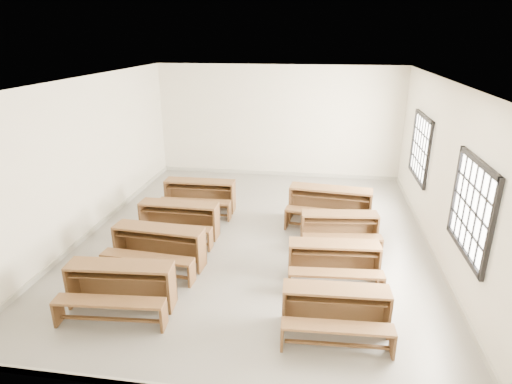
# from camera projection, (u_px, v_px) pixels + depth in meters

# --- Properties ---
(room) EXTENTS (8.50, 8.50, 3.20)m
(room) POSITION_uv_depth(u_px,v_px,m) (261.00, 136.00, 8.18)
(room) COLOR slate
(room) RESTS_ON ground
(desk_set_0) EXTENTS (1.67, 0.95, 0.72)m
(desk_set_0) POSITION_uv_depth(u_px,v_px,m) (120.00, 283.00, 6.50)
(desk_set_0) COLOR brown
(desk_set_0) RESTS_ON ground
(desk_set_1) EXTENTS (1.71, 0.98, 0.74)m
(desk_set_1) POSITION_uv_depth(u_px,v_px,m) (158.00, 244.00, 7.69)
(desk_set_1) COLOR brown
(desk_set_1) RESTS_ON ground
(desk_set_2) EXTENTS (1.64, 0.87, 0.73)m
(desk_set_2) POSITION_uv_depth(u_px,v_px,m) (179.00, 218.00, 8.82)
(desk_set_2) COLOR brown
(desk_set_2) RESTS_ON ground
(desk_set_3) EXTENTS (1.66, 0.88, 0.74)m
(desk_set_3) POSITION_uv_depth(u_px,v_px,m) (200.00, 193.00, 10.13)
(desk_set_3) COLOR brown
(desk_set_3) RESTS_ON ground
(desk_set_4) EXTENTS (1.52, 0.84, 0.67)m
(desk_set_4) POSITION_uv_depth(u_px,v_px,m) (336.00, 307.00, 5.98)
(desk_set_4) COLOR brown
(desk_set_4) RESTS_ON ground
(desk_set_5) EXTENTS (1.58, 0.90, 0.69)m
(desk_set_5) POSITION_uv_depth(u_px,v_px,m) (334.00, 259.00, 7.23)
(desk_set_5) COLOR brown
(desk_set_5) RESTS_ON ground
(desk_set_6) EXTENTS (1.57, 0.94, 0.67)m
(desk_set_6) POSITION_uv_depth(u_px,v_px,m) (339.00, 227.00, 8.47)
(desk_set_6) COLOR brown
(desk_set_6) RESTS_ON ground
(desk_set_7) EXTENTS (1.88, 1.12, 0.81)m
(desk_set_7) POSITION_uv_depth(u_px,v_px,m) (330.00, 203.00, 9.45)
(desk_set_7) COLOR brown
(desk_set_7) RESTS_ON ground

